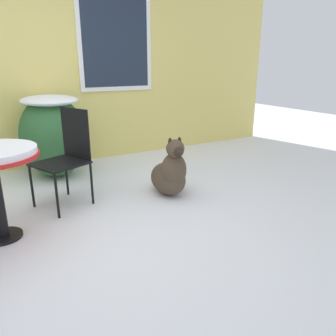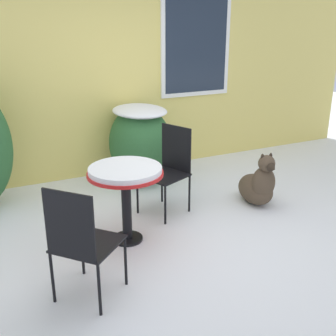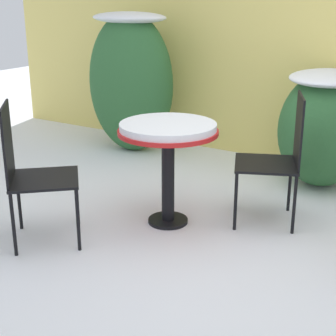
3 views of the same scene
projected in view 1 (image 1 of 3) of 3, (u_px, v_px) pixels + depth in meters
ground_plane at (85, 232)px, 2.82m from camera, size 16.00×16.00×0.00m
house_wall at (31, 44)px, 4.17m from camera, size 8.00×0.10×3.21m
shrub_middle at (53, 134)px, 4.11m from camera, size 0.80×1.00×1.02m
patio_chair_near_table at (67, 154)px, 3.26m from camera, size 0.59×0.59×0.97m
dog at (170, 174)px, 3.56m from camera, size 0.42×0.75×0.67m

